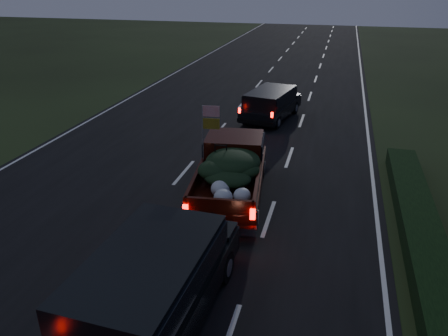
% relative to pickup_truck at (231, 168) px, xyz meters
% --- Properties ---
extents(ground, '(120.00, 120.00, 0.00)m').
position_rel_pickup_truck_xyz_m(ground, '(-2.15, -3.61, -1.02)').
color(ground, black).
rests_on(ground, ground).
extents(road_asphalt, '(14.00, 120.00, 0.02)m').
position_rel_pickup_truck_xyz_m(road_asphalt, '(-2.15, -3.61, -1.01)').
color(road_asphalt, black).
rests_on(road_asphalt, ground).
extents(hedge_row, '(1.00, 10.00, 0.60)m').
position_rel_pickup_truck_xyz_m(hedge_row, '(5.65, -0.61, -0.72)').
color(hedge_row, black).
rests_on(hedge_row, ground).
extents(pickup_truck, '(2.62, 5.42, 2.74)m').
position_rel_pickup_truck_xyz_m(pickup_truck, '(0.00, 0.00, 0.00)').
color(pickup_truck, black).
rests_on(pickup_truck, ground).
extents(lead_suv, '(2.59, 4.59, 1.24)m').
position_rel_pickup_truck_xyz_m(lead_suv, '(-0.13, 8.71, -0.09)').
color(lead_suv, black).
rests_on(lead_suv, ground).
extents(rear_suv, '(2.45, 5.24, 1.48)m').
position_rel_pickup_truck_xyz_m(rear_suv, '(-0.14, -6.02, 0.10)').
color(rear_suv, black).
rests_on(rear_suv, ground).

